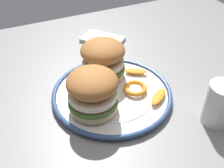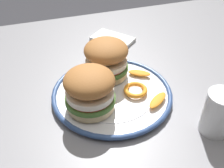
# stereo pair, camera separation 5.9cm
# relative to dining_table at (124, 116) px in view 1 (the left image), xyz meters

# --- Properties ---
(dining_table) EXTENTS (1.30, 0.98, 0.78)m
(dining_table) POSITION_rel_dining_table_xyz_m (0.00, 0.00, 0.00)
(dining_table) COLOR gray
(dining_table) RESTS_ON ground
(dinner_plate) EXTENTS (0.30, 0.30, 0.02)m
(dinner_plate) POSITION_rel_dining_table_xyz_m (-0.04, -0.01, 0.11)
(dinner_plate) COLOR white
(dinner_plate) RESTS_ON dining_table
(sandwich_half_left) EXTENTS (0.16, 0.16, 0.10)m
(sandwich_half_left) POSITION_rel_dining_table_xyz_m (-0.11, -0.05, 0.17)
(sandwich_half_left) COLOR beige
(sandwich_half_left) RESTS_ON dinner_plate
(sandwich_half_right) EXTENTS (0.15, 0.15, 0.10)m
(sandwich_half_right) POSITION_rel_dining_table_xyz_m (-0.04, 0.06, 0.17)
(sandwich_half_right) COLOR beige
(sandwich_half_right) RESTS_ON dinner_plate
(orange_peel_curled) EXTENTS (0.08, 0.08, 0.01)m
(orange_peel_curled) POSITION_rel_dining_table_xyz_m (0.01, -0.03, 0.12)
(orange_peel_curled) COLOR orange
(orange_peel_curled) RESTS_ON dinner_plate
(orange_peel_strip_long) EXTENTS (0.07, 0.06, 0.01)m
(orange_peel_strip_long) POSITION_rel_dining_table_xyz_m (0.05, -0.08, 0.12)
(orange_peel_strip_long) COLOR orange
(orange_peel_strip_long) RESTS_ON dinner_plate
(orange_peel_strip_short) EXTENTS (0.06, 0.05, 0.01)m
(orange_peel_strip_short) POSITION_rel_dining_table_xyz_m (0.05, 0.03, 0.12)
(orange_peel_strip_short) COLOR orange
(orange_peel_strip_short) RESTS_ON dinner_plate
(drinking_glass) EXTENTS (0.07, 0.07, 0.10)m
(drinking_glass) POSITION_rel_dining_table_xyz_m (0.13, -0.19, 0.15)
(drinking_glass) COLOR white
(drinking_glass) RESTS_ON dining_table
(folded_napkin) EXTENTS (0.15, 0.15, 0.01)m
(folded_napkin) POSITION_rel_dining_table_xyz_m (0.05, 0.26, 0.11)
(folded_napkin) COLOR white
(folded_napkin) RESTS_ON dining_table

